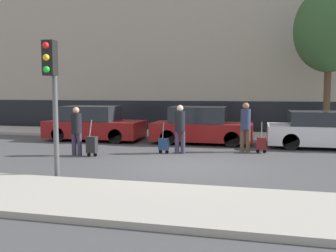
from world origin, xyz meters
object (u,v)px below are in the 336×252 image
pedestrian_right (245,124)px  bare_tree_near_crossing (330,30)px  pedestrian_center (180,126)px  parked_bicycle (301,128)px  parked_car_0 (94,124)px  traffic_light (52,81)px  trolley_right (261,144)px  trolley_left (92,145)px  parked_car_1 (201,127)px  trolley_center (164,144)px  pedestrian_left (76,128)px  parked_car_2 (325,131)px

pedestrian_right → bare_tree_near_crossing: (3.23, 3.85, 3.67)m
pedestrian_center → parked_bicycle: pedestrian_center is taller
parked_car_0 → traffic_light: size_ratio=1.26×
pedestrian_right → trolley_right: bearing=179.9°
traffic_light → trolley_left: bearing=99.4°
parked_car_1 → parked_car_0: bearing=-179.5°
trolley_right → pedestrian_right: bearing=171.1°
parked_car_1 → pedestrian_right: bearing=-44.3°
trolley_left → bare_tree_near_crossing: size_ratio=0.19×
pedestrian_center → trolley_center: size_ratio=1.57×
pedestrian_center → pedestrian_right: pedestrian_right is taller
trolley_right → bare_tree_near_crossing: bare_tree_near_crossing is taller
parked_car_0 → trolley_center: 4.63m
trolley_right → trolley_left: bearing=-159.7°
parked_car_0 → parked_bicycle: 9.06m
parked_car_1 → pedestrian_center: pedestrian_center is taller
trolley_right → parked_car_1: bearing=141.8°
trolley_left → pedestrian_center: pedestrian_center is taller
pedestrian_left → pedestrian_right: pedestrian_right is taller
parked_car_1 → parked_bicycle: size_ratio=2.25×
parked_car_1 → trolley_right: parked_car_1 is taller
parked_car_2 → bare_tree_near_crossing: bare_tree_near_crossing is taller
pedestrian_center → bare_tree_near_crossing: bearing=30.4°
trolley_right → bare_tree_near_crossing: bearing=55.7°
trolley_left → parked_bicycle: bearing=41.5°
pedestrian_center → traffic_light: bearing=-126.4°
parked_bicycle → bare_tree_near_crossing: 4.27m
pedestrian_left → pedestrian_center: pedestrian_center is taller
pedestrian_center → traffic_light: 5.10m
traffic_light → parked_bicycle: 11.62m
trolley_left → traffic_light: bearing=-80.6°
parked_car_1 → parked_car_2: 4.65m
pedestrian_center → parked_bicycle: (4.41, 5.01, -0.44)m
parked_car_1 → traffic_light: (-2.45, -7.01, 1.65)m
trolley_left → parked_car_2: bearing=26.0°
pedestrian_left → bare_tree_near_crossing: 11.04m
pedestrian_left → pedestrian_center: (3.20, 1.19, 0.03)m
trolley_left → trolley_center: (2.11, 1.12, -0.07)m
parked_car_1 → pedestrian_left: bearing=-132.9°
parked_car_1 → trolley_left: parked_car_1 is taller
parked_car_0 → pedestrian_right: size_ratio=2.39×
parked_car_0 → pedestrian_center: pedestrian_center is taller
parked_car_1 → parked_bicycle: 4.75m
trolley_center → trolley_right: (3.22, 0.85, 0.01)m
trolley_center → parked_car_2: bearing=25.2°
parked_car_0 → bare_tree_near_crossing: bearing=12.4°
pedestrian_right → bare_tree_near_crossing: 6.22m
trolley_left → trolley_right: trolley_left is taller
parked_car_0 → parked_car_1: 4.63m
trolley_center → parked_car_0: bearing=144.8°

